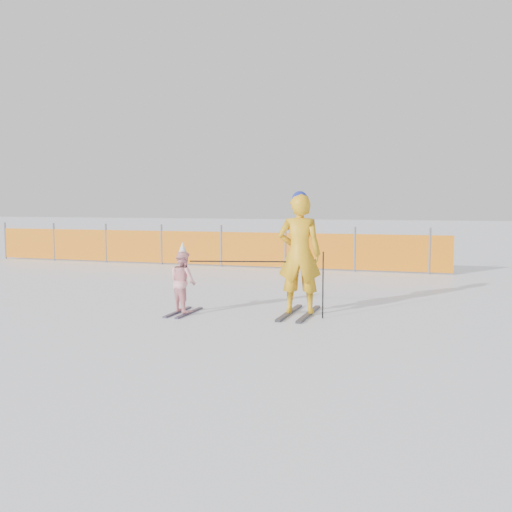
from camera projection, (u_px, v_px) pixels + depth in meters
The scene contains 5 objects.
ground at pixel (246, 320), 9.28m from camera, with size 120.00×120.00×0.00m, color white.
adult at pixel (299, 253), 9.63m from camera, with size 0.80×1.48×2.10m.
child at pixel (183, 281), 9.78m from camera, with size 0.65×1.00×1.24m.
ski_poles at pixel (272, 270), 9.56m from camera, with size 2.27×0.48×1.10m.
safety_fence at pixel (199, 248), 17.35m from camera, with size 14.64×0.06×1.25m.
Camera 1 is at (3.02, -8.64, 1.88)m, focal length 40.00 mm.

